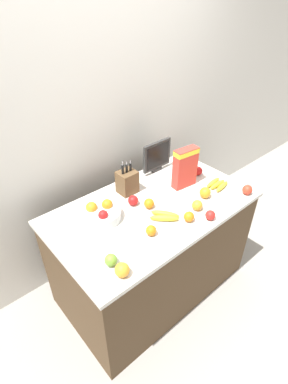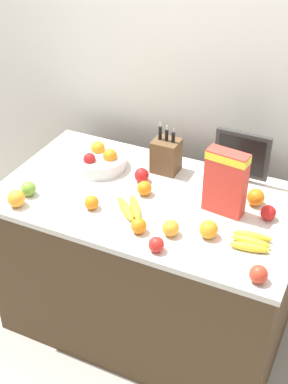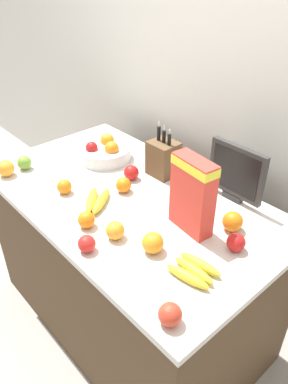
{
  "view_description": "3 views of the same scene",
  "coord_description": "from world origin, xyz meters",
  "px_view_note": "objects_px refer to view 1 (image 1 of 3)",
  "views": [
    {
      "loc": [
        -1.16,
        -1.23,
        2.2
      ],
      "look_at": [
        -0.04,
        0.05,
        0.98
      ],
      "focal_mm": 28.0,
      "sensor_mm": 36.0,
      "label": 1
    },
    {
      "loc": [
        0.9,
        -1.96,
        2.36
      ],
      "look_at": [
        -0.02,
        -0.04,
        0.91
      ],
      "focal_mm": 50.0,
      "sensor_mm": 36.0,
      "label": 2
    },
    {
      "loc": [
        1.14,
        -0.91,
        1.84
      ],
      "look_at": [
        0.1,
        0.02,
        0.92
      ],
      "focal_mm": 35.0,
      "sensor_mm": 36.0,
      "label": 3
    }
  ],
  "objects_px": {
    "apple_leftmost": "(198,171)",
    "banana_bunch_right": "(165,216)",
    "apple_rear": "(111,260)",
    "apple_middle": "(133,200)",
    "knife_block": "(127,182)",
    "cereal_box": "(185,166)",
    "small_monitor": "(157,156)",
    "orange_front_left": "(151,231)",
    "fruit_bowl": "(100,213)",
    "orange_mid_left": "(189,217)",
    "orange_front_right": "(183,170)",
    "apple_front": "(210,215)",
    "apple_near_bananas": "(247,190)",
    "banana_bunch_left": "(217,184)",
    "orange_back_center": "(149,203)",
    "orange_front_center": "(122,270)",
    "orange_mid_right": "(197,205)",
    "orange_near_bowl": "(205,193)"
  },
  "relations": [
    {
      "from": "apple_leftmost",
      "to": "apple_middle",
      "type": "distance_m",
      "value": 0.66
    },
    {
      "from": "orange_front_left",
      "to": "cereal_box",
      "type": "bearing_deg",
      "value": 23.41
    },
    {
      "from": "orange_back_center",
      "to": "orange_mid_left",
      "type": "bearing_deg",
      "value": -69.43
    },
    {
      "from": "banana_bunch_left",
      "to": "orange_front_center",
      "type": "height_order",
      "value": "orange_front_center"
    },
    {
      "from": "knife_block",
      "to": "fruit_bowl",
      "type": "height_order",
      "value": "knife_block"
    },
    {
      "from": "cereal_box",
      "to": "fruit_bowl",
      "type": "relative_size",
      "value": 1.12
    },
    {
      "from": "small_monitor",
      "to": "cereal_box",
      "type": "relative_size",
      "value": 0.87
    },
    {
      "from": "apple_rear",
      "to": "apple_middle",
      "type": "distance_m",
      "value": 0.57
    },
    {
      "from": "knife_block",
      "to": "orange_front_center",
      "type": "height_order",
      "value": "knife_block"
    },
    {
      "from": "orange_mid_left",
      "to": "orange_front_right",
      "type": "relative_size",
      "value": 0.85
    },
    {
      "from": "knife_block",
      "to": "cereal_box",
      "type": "relative_size",
      "value": 0.87
    },
    {
      "from": "knife_block",
      "to": "banana_bunch_left",
      "type": "bearing_deg",
      "value": -35.13
    },
    {
      "from": "knife_block",
      "to": "small_monitor",
      "type": "xyz_separation_m",
      "value": [
        0.38,
        0.08,
        0.05
      ]
    },
    {
      "from": "banana_bunch_right",
      "to": "orange_back_center",
      "type": "xyz_separation_m",
      "value": [
        -0.0,
        0.16,
        0.02
      ]
    },
    {
      "from": "cereal_box",
      "to": "apple_front",
      "type": "relative_size",
      "value": 4.66
    },
    {
      "from": "fruit_bowl",
      "to": "orange_mid_right",
      "type": "xyz_separation_m",
      "value": [
        0.57,
        -0.37,
        -0.01
      ]
    },
    {
      "from": "apple_rear",
      "to": "apple_near_bananas",
      "type": "distance_m",
      "value": 1.19
    },
    {
      "from": "knife_block",
      "to": "banana_bunch_left",
      "type": "xyz_separation_m",
      "value": [
        0.58,
        -0.41,
        -0.07
      ]
    },
    {
      "from": "cereal_box",
      "to": "orange_front_left",
      "type": "xyz_separation_m",
      "value": [
        -0.57,
        -0.25,
        -0.14
      ]
    },
    {
      "from": "apple_near_bananas",
      "to": "orange_front_left",
      "type": "bearing_deg",
      "value": 170.14
    },
    {
      "from": "apple_near_bananas",
      "to": "orange_mid_right",
      "type": "xyz_separation_m",
      "value": [
        -0.43,
        0.12,
        0.0
      ]
    },
    {
      "from": "knife_block",
      "to": "orange_front_left",
      "type": "height_order",
      "value": "knife_block"
    },
    {
      "from": "knife_block",
      "to": "cereal_box",
      "type": "xyz_separation_m",
      "value": [
        0.39,
        -0.22,
        0.08
      ]
    },
    {
      "from": "orange_front_left",
      "to": "orange_back_center",
      "type": "bearing_deg",
      "value": 50.79
    },
    {
      "from": "cereal_box",
      "to": "banana_bunch_right",
      "type": "distance_m",
      "value": 0.46
    },
    {
      "from": "apple_rear",
      "to": "orange_front_left",
      "type": "xyz_separation_m",
      "value": [
        0.34,
        0.03,
        -0.0
      ]
    },
    {
      "from": "banana_bunch_left",
      "to": "orange_mid_left",
      "type": "distance_m",
      "value": 0.49
    },
    {
      "from": "knife_block",
      "to": "orange_front_center",
      "type": "relative_size",
      "value": 3.3
    },
    {
      "from": "cereal_box",
      "to": "banana_bunch_left",
      "type": "relative_size",
      "value": 1.72
    },
    {
      "from": "banana_bunch_left",
      "to": "orange_near_bowl",
      "type": "xyz_separation_m",
      "value": [
        -0.19,
        -0.03,
        0.02
      ]
    },
    {
      "from": "orange_mid_right",
      "to": "orange_front_center",
      "type": "height_order",
      "value": "orange_front_center"
    },
    {
      "from": "banana_bunch_right",
      "to": "orange_front_center",
      "type": "xyz_separation_m",
      "value": [
        -0.51,
        -0.19,
        0.02
      ]
    },
    {
      "from": "apple_near_bananas",
      "to": "orange_near_bowl",
      "type": "xyz_separation_m",
      "value": [
        -0.27,
        0.18,
        0.0
      ]
    },
    {
      "from": "apple_middle",
      "to": "fruit_bowl",
      "type": "bearing_deg",
      "value": 173.14
    },
    {
      "from": "orange_back_center",
      "to": "orange_front_center",
      "type": "relative_size",
      "value": 0.87
    },
    {
      "from": "apple_rear",
      "to": "orange_front_right",
      "type": "xyz_separation_m",
      "value": [
        1.03,
        0.4,
        0.0
      ]
    },
    {
      "from": "orange_mid_right",
      "to": "orange_front_center",
      "type": "xyz_separation_m",
      "value": [
        -0.75,
        -0.11,
        0.0
      ]
    },
    {
      "from": "cereal_box",
      "to": "banana_bunch_right",
      "type": "relative_size",
      "value": 1.57
    },
    {
      "from": "apple_front",
      "to": "apple_middle",
      "type": "height_order",
      "value": "apple_middle"
    },
    {
      "from": "apple_leftmost",
      "to": "banana_bunch_right",
      "type": "bearing_deg",
      "value": -159.83
    },
    {
      "from": "small_monitor",
      "to": "banana_bunch_right",
      "type": "distance_m",
      "value": 0.63
    },
    {
      "from": "apple_near_bananas",
      "to": "orange_mid_right",
      "type": "height_order",
      "value": "same"
    },
    {
      "from": "banana_bunch_left",
      "to": "apple_front",
      "type": "bearing_deg",
      "value": -149.18
    },
    {
      "from": "orange_front_right",
      "to": "orange_front_left",
      "type": "height_order",
      "value": "orange_front_right"
    },
    {
      "from": "apple_near_bananas",
      "to": "banana_bunch_left",
      "type": "bearing_deg",
      "value": 112.86
    },
    {
      "from": "orange_back_center",
      "to": "orange_front_right",
      "type": "relative_size",
      "value": 0.88
    },
    {
      "from": "banana_bunch_left",
      "to": "orange_near_bowl",
      "type": "height_order",
      "value": "orange_near_bowl"
    },
    {
      "from": "apple_middle",
      "to": "orange_front_right",
      "type": "xyz_separation_m",
      "value": [
        0.58,
        0.05,
        0.0
      ]
    },
    {
      "from": "apple_rear",
      "to": "orange_front_left",
      "type": "height_order",
      "value": "apple_rear"
    },
    {
      "from": "banana_bunch_left",
      "to": "apple_near_bananas",
      "type": "distance_m",
      "value": 0.23
    }
  ]
}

